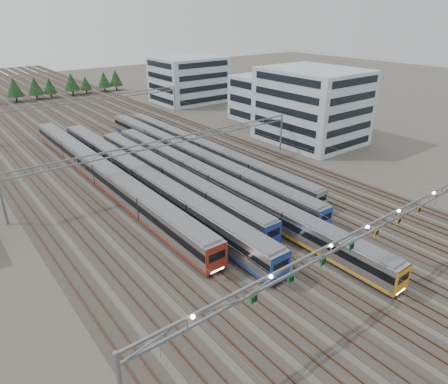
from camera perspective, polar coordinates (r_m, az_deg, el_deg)
ground at (r=48.87m, az=18.26°, el=-12.72°), size 400.00×400.00×0.00m
track_bed at (r=127.60m, az=-21.64°, el=10.60°), size 54.00×260.00×5.42m
train_a at (r=73.77m, az=-17.00°, el=2.58°), size 3.18×67.98×4.15m
train_b at (r=70.17m, az=-11.77°, el=2.02°), size 3.16×67.60×4.13m
train_c at (r=70.30m, az=-7.68°, el=2.26°), size 2.97×51.52×3.87m
train_d at (r=67.08m, az=-1.28°, el=1.30°), size 2.86×67.74×3.72m
train_e at (r=80.22m, az=-4.66°, el=5.18°), size 2.82×67.65×3.67m
train_f at (r=84.18m, az=-2.84°, el=6.09°), size 2.65×62.86×3.45m
gantry_near at (r=45.00m, az=19.53°, el=-5.57°), size 56.36×0.61×8.08m
gantry_mid at (r=72.49m, az=-7.61°, el=6.49°), size 56.36×0.36×8.00m
gantry_far at (r=112.55m, az=-19.66°, el=11.79°), size 56.36×0.36×8.00m
depot_bldg_south at (r=96.83m, az=12.41°, el=11.93°), size 18.00×22.00×16.71m
depot_bldg_mid at (r=115.38m, az=5.86°, el=13.17°), size 14.00×16.00×12.12m
depot_bldg_north at (r=139.73m, az=-5.03°, el=15.71°), size 22.00×18.00×14.62m
treeline at (r=155.66m, az=-27.97°, el=12.80°), size 81.20×5.60×7.02m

